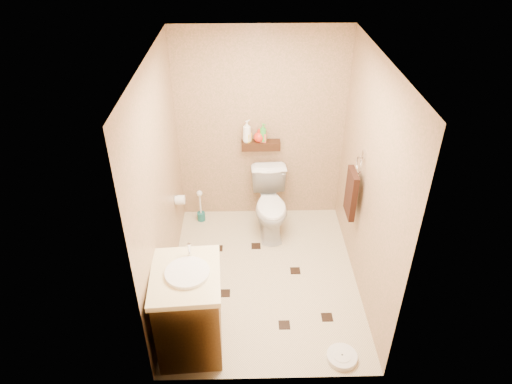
{
  "coord_description": "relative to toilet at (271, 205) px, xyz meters",
  "views": [
    {
      "loc": [
        -0.17,
        -3.68,
        3.52
      ],
      "look_at": [
        -0.08,
        0.25,
        0.96
      ],
      "focal_mm": 32.0,
      "sensor_mm": 36.0,
      "label": 1
    }
  ],
  "objects": [
    {
      "name": "toilet",
      "position": [
        0.0,
        0.0,
        0.0
      ],
      "size": [
        0.47,
        0.78,
        0.77
      ],
      "primitive_type": "imported",
      "rotation": [
        0.0,
        0.0,
        0.05
      ],
      "color": "white",
      "rests_on": "ground"
    },
    {
      "name": "wall_back",
      "position": [
        -0.11,
        0.42,
        0.82
      ],
      "size": [
        2.0,
        0.04,
        2.4
      ],
      "primitive_type": "cube",
      "color": "tan",
      "rests_on": "ground"
    },
    {
      "name": "vanity",
      "position": [
        -0.81,
        -1.68,
        0.06
      ],
      "size": [
        0.63,
        0.75,
        1.0
      ],
      "rotation": [
        0.0,
        0.0,
        0.06
      ],
      "color": "brown",
      "rests_on": "ground"
    },
    {
      "name": "wall_shelf",
      "position": [
        -0.11,
        0.34,
        0.64
      ],
      "size": [
        0.46,
        0.14,
        0.1
      ],
      "primitive_type": "cube",
      "color": "#3B1A10",
      "rests_on": "wall_back"
    },
    {
      "name": "toilet_brush",
      "position": [
        -0.88,
        0.24,
        -0.23
      ],
      "size": [
        0.1,
        0.1,
        0.45
      ],
      "color": "#175D5D",
      "rests_on": "ground"
    },
    {
      "name": "bottle_c",
      "position": [
        -0.14,
        0.34,
        0.77
      ],
      "size": [
        0.18,
        0.18,
        0.16
      ],
      "primitive_type": "imported",
      "rotation": [
        0.0,
        0.0,
        2.28
      ],
      "color": "red",
      "rests_on": "wall_shelf"
    },
    {
      "name": "wall_left",
      "position": [
        -1.11,
        -0.83,
        0.82
      ],
      "size": [
        0.04,
        2.5,
        2.4
      ],
      "primitive_type": "cube",
      "color": "tan",
      "rests_on": "ground"
    },
    {
      "name": "wall_right",
      "position": [
        0.89,
        -0.83,
        0.82
      ],
      "size": [
        0.04,
        2.5,
        2.4
      ],
      "primitive_type": "cube",
      "color": "tan",
      "rests_on": "ground"
    },
    {
      "name": "wall_front",
      "position": [
        -0.11,
        -2.08,
        0.82
      ],
      "size": [
        2.0,
        0.04,
        2.4
      ],
      "primitive_type": "cube",
      "color": "tan",
      "rests_on": "ground"
    },
    {
      "name": "bathroom_scale",
      "position": [
        0.55,
        -1.9,
        -0.36
      ],
      "size": [
        0.28,
        0.28,
        0.06
      ],
      "rotation": [
        0.0,
        0.0,
        0.01
      ],
      "color": "white",
      "rests_on": "ground"
    },
    {
      "name": "floor_accents",
      "position": [
        -0.09,
        -0.9,
        -0.38
      ],
      "size": [
        1.24,
        1.31,
        0.01
      ],
      "color": "black",
      "rests_on": "ground"
    },
    {
      "name": "bottle_d",
      "position": [
        -0.09,
        0.34,
        0.8
      ],
      "size": [
        0.12,
        0.12,
        0.23
      ],
      "primitive_type": "imported",
      "rotation": [
        0.0,
        0.0,
        0.8
      ],
      "color": "green",
      "rests_on": "wall_shelf"
    },
    {
      "name": "towel_ring",
      "position": [
        0.8,
        -0.58,
        0.56
      ],
      "size": [
        0.12,
        0.3,
        0.76
      ],
      "color": "silver",
      "rests_on": "wall_right"
    },
    {
      "name": "bottle_b",
      "position": [
        -0.27,
        0.34,
        0.77
      ],
      "size": [
        0.1,
        0.1,
        0.16
      ],
      "primitive_type": "imported",
      "rotation": [
        0.0,
        0.0,
        4.15
      ],
      "color": "yellow",
      "rests_on": "wall_shelf"
    },
    {
      "name": "ground",
      "position": [
        -0.11,
        -0.83,
        -0.38
      ],
      "size": [
        2.5,
        2.5,
        0.0
      ],
      "primitive_type": "plane",
      "color": "beige",
      "rests_on": "ground"
    },
    {
      "name": "bottle_e",
      "position": [
        -0.09,
        0.34,
        0.77
      ],
      "size": [
        0.08,
        0.09,
        0.16
      ],
      "primitive_type": "imported",
      "rotation": [
        0.0,
        0.0,
        2.97
      ],
      "color": "#D86548",
      "rests_on": "wall_shelf"
    },
    {
      "name": "toilet_paper",
      "position": [
        -1.05,
        -0.18,
        0.22
      ],
      "size": [
        0.12,
        0.11,
        0.12
      ],
      "color": "white",
      "rests_on": "wall_left"
    },
    {
      "name": "bottle_a",
      "position": [
        -0.28,
        0.34,
        0.82
      ],
      "size": [
        0.15,
        0.15,
        0.27
      ],
      "primitive_type": "imported",
      "rotation": [
        0.0,
        0.0,
        2.3
      ],
      "color": "white",
      "rests_on": "wall_shelf"
    },
    {
      "name": "ceiling",
      "position": [
        -0.11,
        -0.83,
        2.02
      ],
      "size": [
        2.0,
        2.5,
        0.02
      ],
      "primitive_type": "cube",
      "color": "white",
      "rests_on": "wall_back"
    }
  ]
}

